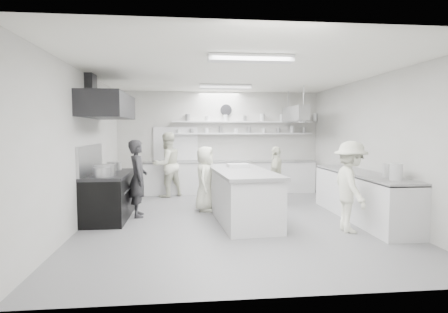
{
  "coord_description": "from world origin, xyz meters",
  "views": [
    {
      "loc": [
        -0.98,
        -7.28,
        1.86
      ],
      "look_at": [
        -0.16,
        0.6,
        1.27
      ],
      "focal_mm": 28.84,
      "sensor_mm": 36.0,
      "label": 1
    }
  ],
  "objects": [
    {
      "name": "floor",
      "position": [
        0.0,
        0.0,
        -0.01
      ],
      "size": [
        6.0,
        7.0,
        0.02
      ],
      "primitive_type": "cube",
      "color": "gray",
      "rests_on": "ground"
    },
    {
      "name": "ceiling",
      "position": [
        0.0,
        0.0,
        3.01
      ],
      "size": [
        6.0,
        7.0,
        0.02
      ],
      "primitive_type": "cube",
      "color": "white",
      "rests_on": "wall_back"
    },
    {
      "name": "wall_back",
      "position": [
        0.0,
        3.5,
        1.5
      ],
      "size": [
        6.0,
        0.04,
        3.0
      ],
      "primitive_type": "cube",
      "color": "silver",
      "rests_on": "floor"
    },
    {
      "name": "wall_front",
      "position": [
        0.0,
        -3.5,
        1.5
      ],
      "size": [
        6.0,
        0.04,
        3.0
      ],
      "primitive_type": "cube",
      "color": "silver",
      "rests_on": "floor"
    },
    {
      "name": "wall_left",
      "position": [
        -3.0,
        0.0,
        1.5
      ],
      "size": [
        0.04,
        7.0,
        3.0
      ],
      "primitive_type": "cube",
      "color": "silver",
      "rests_on": "floor"
    },
    {
      "name": "wall_right",
      "position": [
        3.0,
        0.0,
        1.5
      ],
      "size": [
        0.04,
        7.0,
        3.0
      ],
      "primitive_type": "cube",
      "color": "silver",
      "rests_on": "floor"
    },
    {
      "name": "stove",
      "position": [
        -2.6,
        0.4,
        0.45
      ],
      "size": [
        0.8,
        1.8,
        0.9
      ],
      "primitive_type": "cube",
      "color": "black",
      "rests_on": "floor"
    },
    {
      "name": "exhaust_hood",
      "position": [
        -2.6,
        0.4,
        2.35
      ],
      "size": [
        0.85,
        2.0,
        0.5
      ],
      "primitive_type": "cube",
      "color": "#252528",
      "rests_on": "wall_left"
    },
    {
      "name": "back_counter",
      "position": [
        0.3,
        3.2,
        0.46
      ],
      "size": [
        5.0,
        0.6,
        0.92
      ],
      "primitive_type": "cube",
      "color": "silver",
      "rests_on": "floor"
    },
    {
      "name": "shelf_lower",
      "position": [
        0.7,
        3.37,
        1.75
      ],
      "size": [
        4.2,
        0.26,
        0.04
      ],
      "primitive_type": "cube",
      "color": "silver",
      "rests_on": "wall_back"
    },
    {
      "name": "shelf_upper",
      "position": [
        0.7,
        3.37,
        2.1
      ],
      "size": [
        4.2,
        0.26,
        0.04
      ],
      "primitive_type": "cube",
      "color": "silver",
      "rests_on": "wall_back"
    },
    {
      "name": "pass_through_window",
      "position": [
        -1.3,
        3.48,
        1.45
      ],
      "size": [
        1.3,
        0.04,
        1.0
      ],
      "primitive_type": "cube",
      "color": "black",
      "rests_on": "wall_back"
    },
    {
      "name": "wall_clock",
      "position": [
        0.2,
        3.46,
        2.45
      ],
      "size": [
        0.32,
        0.05,
        0.32
      ],
      "primitive_type": "cylinder",
      "rotation": [
        1.57,
        0.0,
        0.0
      ],
      "color": "white",
      "rests_on": "wall_back"
    },
    {
      "name": "right_counter",
      "position": [
        2.65,
        -0.2,
        0.47
      ],
      "size": [
        0.74,
        3.3,
        0.94
      ],
      "primitive_type": "cube",
      "color": "silver",
      "rests_on": "floor"
    },
    {
      "name": "pot_rack",
      "position": [
        2.0,
        2.4,
        2.3
      ],
      "size": [
        0.3,
        1.6,
        0.4
      ],
      "primitive_type": "cube",
      "color": "#A9AAAC",
      "rests_on": "ceiling"
    },
    {
      "name": "light_fixture_front",
      "position": [
        0.0,
        -1.8,
        2.94
      ],
      "size": [
        1.3,
        0.25,
        0.1
      ],
      "primitive_type": "cube",
      "color": "silver",
      "rests_on": "ceiling"
    },
    {
      "name": "light_fixture_rear",
      "position": [
        0.0,
        1.8,
        2.94
      ],
      "size": [
        1.3,
        0.25,
        0.1
      ],
      "primitive_type": "cube",
      "color": "silver",
      "rests_on": "ceiling"
    },
    {
      "name": "prep_island",
      "position": [
        0.14,
        0.03,
        0.49
      ],
      "size": [
        1.22,
        2.76,
        0.99
      ],
      "primitive_type": "cube",
      "rotation": [
        0.0,
        0.0,
        0.09
      ],
      "color": "silver",
      "rests_on": "floor"
    },
    {
      "name": "stove_pot",
      "position": [
        -2.6,
        -0.02,
        1.04
      ],
      "size": [
        0.44,
        0.44,
        0.27
      ],
      "primitive_type": "cylinder",
      "color": "#A9AAAC",
      "rests_on": "stove"
    },
    {
      "name": "cook_stove",
      "position": [
        -2.02,
        0.51,
        0.82
      ],
      "size": [
        0.49,
        0.66,
        1.65
      ],
      "primitive_type": "imported",
      "rotation": [
        0.0,
        0.0,
        1.74
      ],
      "color": "#2C2B2E",
      "rests_on": "floor"
    },
    {
      "name": "cook_back",
      "position": [
        -1.52,
        2.76,
        0.89
      ],
      "size": [
        1.1,
        1.06,
        1.79
      ],
      "primitive_type": "imported",
      "rotation": [
        0.0,
        0.0,
        -2.51
      ],
      "color": "white",
      "rests_on": "floor"
    },
    {
      "name": "cook_island_left",
      "position": [
        -0.56,
        0.92,
        0.74
      ],
      "size": [
        0.65,
        0.83,
        1.48
      ],
      "primitive_type": "imported",
      "rotation": [
        0.0,
        0.0,
        1.29
      ],
      "color": "white",
      "rests_on": "floor"
    },
    {
      "name": "cook_island_right",
      "position": [
        1.25,
        1.49,
        0.72
      ],
      "size": [
        0.68,
        0.92,
        1.45
      ],
      "primitive_type": "imported",
      "rotation": [
        0.0,
        0.0,
        -2.01
      ],
      "color": "white",
      "rests_on": "floor"
    },
    {
      "name": "cook_right",
      "position": [
        1.98,
        -1.08,
        0.83
      ],
      "size": [
        0.71,
        1.12,
        1.66
      ],
      "primitive_type": "imported",
      "rotation": [
        0.0,
        0.0,
        1.49
      ],
      "color": "white",
      "rests_on": "floor"
    },
    {
      "name": "bowl_island_a",
      "position": [
        0.01,
        0.82,
        1.02
      ],
      "size": [
        0.31,
        0.31,
        0.06
      ],
      "primitive_type": "imported",
      "rotation": [
        0.0,
        0.0,
        -0.36
      ],
      "color": "#A9AAAC",
      "rests_on": "prep_island"
    },
    {
      "name": "bowl_island_b",
      "position": [
        0.25,
        0.46,
        1.02
      ],
      "size": [
        0.23,
        0.23,
        0.06
      ],
      "primitive_type": "imported",
      "rotation": [
        0.0,
        0.0,
        -0.19
      ],
      "color": "silver",
      "rests_on": "prep_island"
    },
    {
      "name": "bowl_right",
      "position": [
        2.43,
        0.06,
        0.97
      ],
      "size": [
        0.27,
        0.27,
        0.05
      ],
      "primitive_type": "imported",
      "rotation": [
        0.0,
        0.0,
        -0.32
      ],
      "color": "silver",
      "rests_on": "right_counter"
    }
  ]
}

